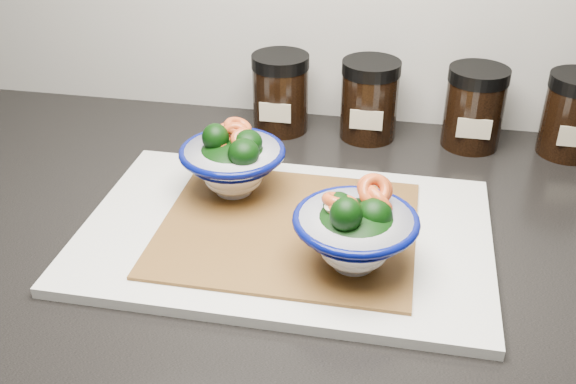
% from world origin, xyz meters
% --- Properties ---
extents(countertop, '(3.50, 0.60, 0.04)m').
position_xyz_m(countertop, '(0.00, 1.45, 0.88)').
color(countertop, black).
rests_on(countertop, cabinet).
extents(cutting_board, '(0.45, 0.30, 0.01)m').
position_xyz_m(cutting_board, '(-0.15, 1.41, 0.91)').
color(cutting_board, silver).
rests_on(cutting_board, countertop).
extents(bamboo_mat, '(0.28, 0.24, 0.00)m').
position_xyz_m(bamboo_mat, '(-0.15, 1.41, 0.91)').
color(bamboo_mat, olive).
rests_on(bamboo_mat, cutting_board).
extents(bowl_left, '(0.13, 0.13, 0.09)m').
position_xyz_m(bowl_left, '(-0.23, 1.48, 0.96)').
color(bowl_left, white).
rests_on(bowl_left, bamboo_mat).
extents(bowl_right, '(0.13, 0.13, 0.10)m').
position_xyz_m(bowl_right, '(-0.07, 1.36, 0.96)').
color(bowl_right, white).
rests_on(bowl_right, bamboo_mat).
extents(spice_jar_a, '(0.08, 0.08, 0.11)m').
position_xyz_m(spice_jar_a, '(-0.21, 1.69, 0.96)').
color(spice_jar_a, black).
rests_on(spice_jar_a, countertop).
extents(spice_jar_b, '(0.08, 0.08, 0.11)m').
position_xyz_m(spice_jar_b, '(-0.09, 1.69, 0.96)').
color(spice_jar_b, black).
rests_on(spice_jar_b, countertop).
extents(spice_jar_c, '(0.08, 0.08, 0.11)m').
position_xyz_m(spice_jar_c, '(0.06, 1.69, 0.96)').
color(spice_jar_c, black).
rests_on(spice_jar_c, countertop).
extents(spice_jar_d, '(0.08, 0.08, 0.11)m').
position_xyz_m(spice_jar_d, '(0.19, 1.69, 0.96)').
color(spice_jar_d, black).
rests_on(spice_jar_d, countertop).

